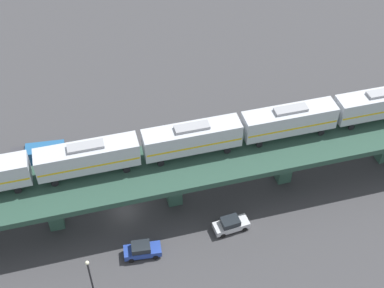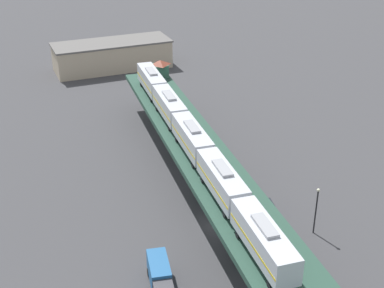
{
  "view_description": "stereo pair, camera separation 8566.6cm",
  "coord_description": "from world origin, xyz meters",
  "px_view_note": "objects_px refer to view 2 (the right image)",
  "views": [
    {
      "loc": [
        43.3,
        -7.73,
        53.63
      ],
      "look_at": [
        -0.35,
        9.36,
        8.29
      ],
      "focal_mm": 50.0,
      "sensor_mm": 36.0,
      "label": 1
    },
    {
      "loc": [
        -28.1,
        -53.91,
        43.17
      ],
      "look_at": [
        -0.35,
        9.36,
        8.29
      ],
      "focal_mm": 50.0,
      "sensor_mm": 36.0,
      "label": 2
    }
  ],
  "objects_px": {
    "subway_train": "(192,138)",
    "signal_hut": "(160,68)",
    "street_car_silver": "(232,171)",
    "street_lamp": "(316,207)",
    "warehouse_building": "(112,55)",
    "street_car_blue": "(266,208)",
    "delivery_truck": "(160,276)"
  },
  "relations": [
    {
      "from": "subway_train",
      "to": "signal_hut",
      "type": "distance_m",
      "value": 33.89
    },
    {
      "from": "subway_train",
      "to": "signal_hut",
      "type": "xyz_separation_m",
      "value": [
        7.55,
        33.03,
        -0.74
      ]
    },
    {
      "from": "street_car_silver",
      "to": "subway_train",
      "type": "bearing_deg",
      "value": -165.42
    },
    {
      "from": "street_lamp",
      "to": "street_car_silver",
      "type": "bearing_deg",
      "value": 99.61
    },
    {
      "from": "signal_hut",
      "to": "street_car_silver",
      "type": "relative_size",
      "value": 0.8
    },
    {
      "from": "subway_train",
      "to": "street_car_silver",
      "type": "distance_m",
      "value": 11.69
    },
    {
      "from": "street_car_silver",
      "to": "warehouse_building",
      "type": "height_order",
      "value": "warehouse_building"
    },
    {
      "from": "street_car_blue",
      "to": "delivery_truck",
      "type": "height_order",
      "value": "delivery_truck"
    },
    {
      "from": "subway_train",
      "to": "street_car_silver",
      "type": "height_order",
      "value": "subway_train"
    },
    {
      "from": "subway_train",
      "to": "signal_hut",
      "type": "relative_size",
      "value": 17.5
    },
    {
      "from": "delivery_truck",
      "to": "signal_hut",
      "type": "bearing_deg",
      "value": 69.13
    },
    {
      "from": "delivery_truck",
      "to": "warehouse_building",
      "type": "bearing_deg",
      "value": 77.72
    },
    {
      "from": "street_car_blue",
      "to": "delivery_truck",
      "type": "bearing_deg",
      "value": -156.28
    },
    {
      "from": "delivery_truck",
      "to": "warehouse_building",
      "type": "height_order",
      "value": "warehouse_building"
    },
    {
      "from": "subway_train",
      "to": "street_car_blue",
      "type": "xyz_separation_m",
      "value": [
        7.48,
        -9.26,
        -8.39
      ]
    },
    {
      "from": "warehouse_building",
      "to": "signal_hut",
      "type": "bearing_deg",
      "value": -85.66
    },
    {
      "from": "street_lamp",
      "to": "warehouse_building",
      "type": "distance_m",
      "value": 77.38
    },
    {
      "from": "delivery_truck",
      "to": "street_lamp",
      "type": "height_order",
      "value": "street_lamp"
    },
    {
      "from": "subway_train",
      "to": "street_car_silver",
      "type": "xyz_separation_m",
      "value": [
        7.88,
        2.05,
        -8.39
      ]
    },
    {
      "from": "delivery_truck",
      "to": "street_car_silver",
      "type": "bearing_deg",
      "value": 45.15
    },
    {
      "from": "signal_hut",
      "to": "street_car_blue",
      "type": "distance_m",
      "value": 42.97
    },
    {
      "from": "subway_train",
      "to": "delivery_truck",
      "type": "height_order",
      "value": "subway_train"
    },
    {
      "from": "subway_train",
      "to": "street_car_blue",
      "type": "distance_m",
      "value": 14.57
    },
    {
      "from": "signal_hut",
      "to": "delivery_truck",
      "type": "bearing_deg",
      "value": -110.87
    },
    {
      "from": "signal_hut",
      "to": "warehouse_building",
      "type": "bearing_deg",
      "value": 94.34
    },
    {
      "from": "subway_train",
      "to": "delivery_truck",
      "type": "distance_m",
      "value": 22.6
    },
    {
      "from": "signal_hut",
      "to": "street_car_silver",
      "type": "bearing_deg",
      "value": -89.4
    },
    {
      "from": "street_car_silver",
      "to": "delivery_truck",
      "type": "xyz_separation_m",
      "value": [
        -19.68,
        -19.78,
        0.82
      ]
    },
    {
      "from": "signal_hut",
      "to": "warehouse_building",
      "type": "xyz_separation_m",
      "value": [
        -2.15,
        28.28,
        -5.18
      ]
    },
    {
      "from": "subway_train",
      "to": "warehouse_building",
      "type": "height_order",
      "value": "subway_train"
    },
    {
      "from": "subway_train",
      "to": "warehouse_building",
      "type": "relative_size",
      "value": 2.17
    },
    {
      "from": "street_car_silver",
      "to": "street_lamp",
      "type": "height_order",
      "value": "street_lamp"
    }
  ]
}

